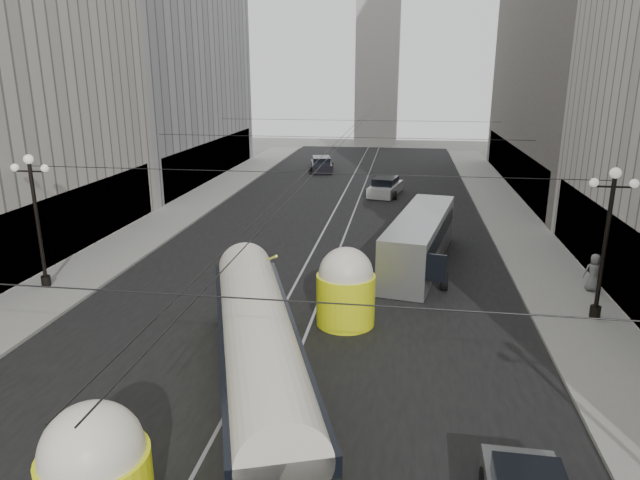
% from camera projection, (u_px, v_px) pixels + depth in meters
% --- Properties ---
extents(road, '(20.00, 85.00, 0.02)m').
position_uv_depth(road, '(339.00, 223.00, 39.70)').
color(road, black).
rests_on(road, ground).
extents(sidewalk_left, '(4.00, 72.00, 0.15)m').
position_uv_depth(sidewalk_left, '(192.00, 206.00, 44.70)').
color(sidewalk_left, gray).
rests_on(sidewalk_left, ground).
extents(sidewalk_right, '(4.00, 72.00, 0.15)m').
position_uv_depth(sidewalk_right, '(509.00, 216.00, 41.31)').
color(sidewalk_right, gray).
rests_on(sidewalk_right, ground).
extents(rail_left, '(0.12, 85.00, 0.04)m').
position_uv_depth(rail_left, '(328.00, 223.00, 39.81)').
color(rail_left, gray).
rests_on(rail_left, ground).
extents(rail_right, '(0.12, 85.00, 0.04)m').
position_uv_depth(rail_right, '(349.00, 224.00, 39.60)').
color(rail_right, gray).
rests_on(rail_right, ground).
extents(building_left_far, '(12.60, 28.60, 28.60)m').
position_uv_depth(building_left_far, '(147.00, 26.00, 53.19)').
color(building_left_far, '#999999').
rests_on(building_left_far, ground).
extents(distant_tower, '(6.00, 6.00, 31.36)m').
position_uv_depth(distant_tower, '(379.00, 37.00, 80.55)').
color(distant_tower, '#B2AFA8').
rests_on(distant_tower, ground).
extents(lamppost_left_mid, '(1.86, 0.44, 6.37)m').
position_uv_depth(lamppost_left_mid, '(36.00, 214.00, 26.66)').
color(lamppost_left_mid, black).
rests_on(lamppost_left_mid, sidewalk_left).
extents(lamppost_right_mid, '(1.86, 0.44, 6.37)m').
position_uv_depth(lamppost_right_mid, '(606.00, 236.00, 23.11)').
color(lamppost_right_mid, black).
rests_on(lamppost_right_mid, sidewalk_right).
extents(catenary, '(25.00, 72.00, 0.23)m').
position_uv_depth(catenary, '(340.00, 140.00, 37.07)').
color(catenary, black).
rests_on(catenary, ground).
extents(streetcar, '(6.67, 14.62, 3.36)m').
position_uv_depth(streetcar, '(259.00, 352.00, 17.94)').
color(streetcar, '#EEF815').
rests_on(streetcar, ground).
extents(city_bus, '(4.24, 11.27, 2.79)m').
position_uv_depth(city_bus, '(420.00, 238.00, 30.74)').
color(city_bus, gray).
rests_on(city_bus, ground).
extents(sedan_white_far, '(2.94, 5.20, 1.55)m').
position_uv_depth(sedan_white_far, '(385.00, 187.00, 48.64)').
color(sedan_white_far, silver).
rests_on(sedan_white_far, ground).
extents(sedan_dark_far, '(2.94, 5.23, 1.56)m').
position_uv_depth(sedan_dark_far, '(321.00, 165.00, 60.37)').
color(sedan_dark_far, black).
rests_on(sedan_dark_far, ground).
extents(pedestrian_sidewalk_right, '(0.94, 0.64, 1.81)m').
position_uv_depth(pedestrian_sidewalk_right, '(594.00, 273.00, 26.81)').
color(pedestrian_sidewalk_right, slate).
rests_on(pedestrian_sidewalk_right, sidewalk_right).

